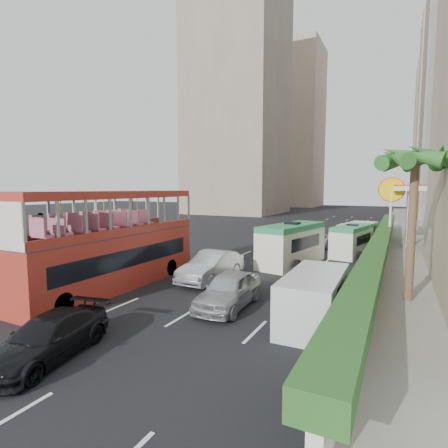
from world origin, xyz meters
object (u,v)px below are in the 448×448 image
Objects in this scene: double_decker_bus at (112,240)px; car_black at (49,358)px; palm_tree at (412,229)px; panel_van_far at (358,235)px; panel_van_near at (314,298)px; minibus_near at (292,244)px; shell_station at (433,216)px; minibus_far at (352,241)px; van_asset at (317,246)px; car_silver_lane_a at (211,281)px; car_silver_lane_b at (229,307)px.

car_black is (3.85, -6.68, -2.53)m from double_decker_bus.
panel_van_far is at bearing 103.57° from palm_tree.
car_black is 0.83× the size of panel_van_far.
panel_van_near is (10.50, -0.16, -1.56)m from double_decker_bus.
minibus_near is (6.84, 9.65, -1.14)m from double_decker_bus.
panel_van_far is (6.25, 26.00, 1.07)m from car_black.
shell_station is at bearing 41.70° from panel_van_far.
minibus_far reaches higher than panel_van_near.
double_decker_bus is at bearing -124.82° from shell_station.
minibus_near is 10.21m from panel_van_far.
minibus_near reaches higher than panel_van_far.
shell_station is (5.50, 23.16, 1.78)m from panel_van_near.
car_black is 25.01m from van_asset.
shell_station is at bearing 75.65° from panel_van_near.
car_black is 26.76m from panel_van_far.
panel_van_near is at bearing -79.11° from panel_van_far.
palm_tree reaches higher than van_asset.
car_silver_lane_a is at bearing -101.47° from panel_van_far.
minibus_far is at bearing 108.64° from palm_tree.
panel_van_far is at bearing 70.74° from car_silver_lane_a.
car_silver_lane_b is 0.56× the size of shell_station.
double_decker_bus is 2.62× the size of van_asset.
car_silver_lane_b is 9.76m from minibus_near.
palm_tree is (7.04, 4.01, 3.38)m from car_silver_lane_b.
minibus_near is (0.07, 9.66, 1.39)m from car_silver_lane_b.
panel_van_far reaches higher than panel_van_near.
palm_tree reaches higher than shell_station.
car_black is 22.56m from minibus_far.
car_silver_lane_a is at bearing 149.86° from panel_van_near.
panel_van_near reaches higher than car_silver_lane_a.
minibus_far is at bearing 55.99° from double_decker_bus.
car_silver_lane_b is 0.72× the size of minibus_near.
car_silver_lane_a is 0.62× the size of shell_station.
car_silver_lane_b is at bearing 55.69° from car_black.
double_decker_bus is at bearing -113.49° from van_asset.
palm_tree reaches higher than car_silver_lane_b.
car_silver_lane_a is at bearing 41.31° from double_decker_bus.
palm_tree is (9.95, 10.68, 3.38)m from car_black.
palm_tree reaches higher than car_silver_lane_a.
car_silver_lane_b is (2.80, -3.50, 0.00)m from car_silver_lane_a.
car_black is 0.84× the size of minibus_far.
car_black is 0.71× the size of minibus_near.
shell_station is at bearing 64.55° from minibus_far.
panel_van_far is at bearing 62.39° from double_decker_bus.
double_decker_bus is 2.49× the size of car_black.
car_silver_lane_a reaches higher than van_asset.
double_decker_bus is 1.72× the size of palm_tree.
palm_tree is at bearing -66.64° from van_asset.
minibus_near is at bearing 87.43° from car_silver_lane_b.
car_silver_lane_a is 1.12× the size of car_black.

